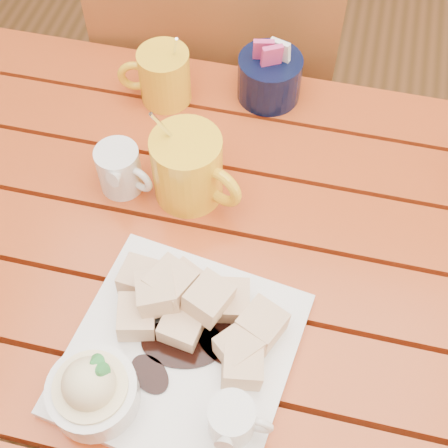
% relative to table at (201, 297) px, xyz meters
% --- Properties ---
extents(ground, '(5.00, 5.00, 0.00)m').
position_rel_table_xyz_m(ground, '(0.00, -0.00, -0.64)').
color(ground, brown).
rests_on(ground, ground).
extents(table, '(1.20, 0.79, 0.75)m').
position_rel_table_xyz_m(table, '(0.00, 0.00, 0.00)').
color(table, '#AB3816').
rests_on(table, ground).
extents(dessert_plate, '(0.30, 0.30, 0.11)m').
position_rel_table_xyz_m(dessert_plate, '(-0.00, -0.15, 0.14)').
color(dessert_plate, white).
rests_on(dessert_plate, table).
extents(coffee_mug_left, '(0.12, 0.08, 0.14)m').
position_rel_table_xyz_m(coffee_mug_left, '(-0.13, 0.29, 0.16)').
color(coffee_mug_left, yellow).
rests_on(coffee_mug_left, table).
extents(coffee_mug_right, '(0.14, 0.10, 0.17)m').
position_rel_table_xyz_m(coffee_mug_right, '(-0.04, 0.11, 0.17)').
color(coffee_mug_right, yellow).
rests_on(coffee_mug_right, table).
extents(cream_pitcher, '(0.09, 0.08, 0.08)m').
position_rel_table_xyz_m(cream_pitcher, '(-0.14, 0.10, 0.15)').
color(cream_pitcher, white).
rests_on(cream_pitcher, table).
extents(sugar_caddy, '(0.10, 0.10, 0.11)m').
position_rel_table_xyz_m(sugar_caddy, '(0.03, 0.34, 0.15)').
color(sugar_caddy, black).
rests_on(sugar_caddy, table).
extents(chair_far, '(0.49, 0.49, 0.94)m').
position_rel_table_xyz_m(chair_far, '(-0.10, 0.56, -0.11)').
color(chair_far, brown).
rests_on(chair_far, ground).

